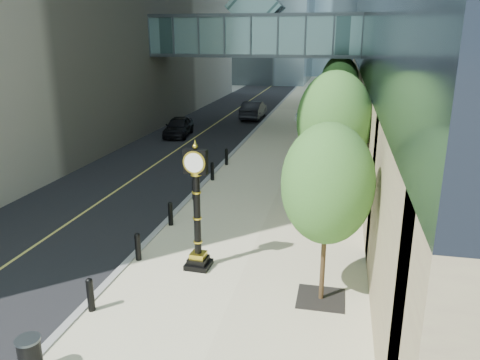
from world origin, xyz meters
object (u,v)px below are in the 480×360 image
object	(u,v)px
street_clock	(197,216)
trash_bin	(30,358)
pedestrian	(349,200)
car_far	(253,110)
car_near	(179,127)

from	to	relation	value
street_clock	trash_bin	size ratio (longest dim) A/B	4.71
street_clock	pedestrian	size ratio (longest dim) A/B	2.49
car_far	pedestrian	bearing A→B (deg)	109.84
pedestrian	street_clock	bearing A→B (deg)	46.80
car_far	street_clock	bearing A→B (deg)	97.34
street_clock	car_near	world-z (taller)	street_clock
trash_bin	pedestrian	distance (m)	13.37
pedestrian	car_near	world-z (taller)	pedestrian
trash_bin	street_clock	bearing A→B (deg)	69.40
car_far	trash_bin	bearing A→B (deg)	92.68
street_clock	car_near	bearing A→B (deg)	114.04
pedestrian	car_near	size ratio (longest dim) A/B	0.39
street_clock	trash_bin	bearing A→B (deg)	-107.60
trash_bin	car_far	distance (m)	35.50
street_clock	car_far	distance (m)	29.90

